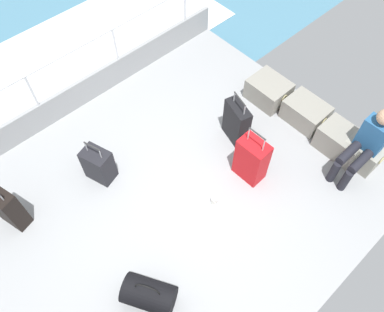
{
  "coord_description": "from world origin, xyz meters",
  "views": [
    {
      "loc": [
        1.96,
        -1.57,
        4.59
      ],
      "look_at": [
        -0.17,
        0.4,
        0.25
      ],
      "focal_mm": 36.47,
      "sensor_mm": 36.0,
      "label": 1
    }
  ],
  "objects_px": {
    "cargo_crate_0": "(268,91)",
    "paper_cup": "(214,200)",
    "cargo_crate_3": "(363,152)",
    "passenger_seated": "(366,144)",
    "suitcase_2": "(251,160)",
    "cargo_crate_1": "(306,112)",
    "suitcase_0": "(8,208)",
    "suitcase_3": "(236,123)",
    "duffel_bag": "(149,294)",
    "suitcase_4": "(99,165)",
    "cargo_crate_2": "(340,141)"
  },
  "relations": [
    {
      "from": "cargo_crate_0",
      "to": "paper_cup",
      "type": "relative_size",
      "value": 6.21
    },
    {
      "from": "cargo_crate_2",
      "to": "paper_cup",
      "type": "bearing_deg",
      "value": -107.21
    },
    {
      "from": "cargo_crate_2",
      "to": "cargo_crate_0",
      "type": "bearing_deg",
      "value": 179.94
    },
    {
      "from": "cargo_crate_1",
      "to": "duffel_bag",
      "type": "xyz_separation_m",
      "value": [
        0.46,
        -3.36,
        0.0
      ]
    },
    {
      "from": "cargo_crate_1",
      "to": "suitcase_3",
      "type": "bearing_deg",
      "value": -115.82
    },
    {
      "from": "suitcase_0",
      "to": "cargo_crate_3",
      "type": "bearing_deg",
      "value": 58.49
    },
    {
      "from": "cargo_crate_0",
      "to": "cargo_crate_3",
      "type": "bearing_deg",
      "value": 2.52
    },
    {
      "from": "suitcase_0",
      "to": "suitcase_3",
      "type": "xyz_separation_m",
      "value": [
        0.97,
        2.99,
        0.0
      ]
    },
    {
      "from": "cargo_crate_3",
      "to": "passenger_seated",
      "type": "relative_size",
      "value": 0.47
    },
    {
      "from": "suitcase_3",
      "to": "duffel_bag",
      "type": "height_order",
      "value": "suitcase_3"
    },
    {
      "from": "paper_cup",
      "to": "duffel_bag",
      "type": "bearing_deg",
      "value": -74.63
    },
    {
      "from": "suitcase_3",
      "to": "suitcase_4",
      "type": "height_order",
      "value": "suitcase_3"
    },
    {
      "from": "passenger_seated",
      "to": "suitcase_3",
      "type": "xyz_separation_m",
      "value": [
        -1.47,
        -0.8,
        -0.25
      ]
    },
    {
      "from": "cargo_crate_1",
      "to": "suitcase_4",
      "type": "relative_size",
      "value": 0.93
    },
    {
      "from": "cargo_crate_1",
      "to": "duffel_bag",
      "type": "distance_m",
      "value": 3.39
    },
    {
      "from": "cargo_crate_1",
      "to": "cargo_crate_2",
      "type": "height_order",
      "value": "cargo_crate_2"
    },
    {
      "from": "cargo_crate_3",
      "to": "suitcase_0",
      "type": "distance_m",
      "value": 4.67
    },
    {
      "from": "suitcase_3",
      "to": "suitcase_4",
      "type": "distance_m",
      "value": 1.97
    },
    {
      "from": "passenger_seated",
      "to": "suitcase_3",
      "type": "relative_size",
      "value": 1.32
    },
    {
      "from": "cargo_crate_3",
      "to": "suitcase_4",
      "type": "height_order",
      "value": "suitcase_4"
    },
    {
      "from": "suitcase_4",
      "to": "paper_cup",
      "type": "relative_size",
      "value": 6.96
    },
    {
      "from": "cargo_crate_3",
      "to": "paper_cup",
      "type": "height_order",
      "value": "cargo_crate_3"
    },
    {
      "from": "suitcase_0",
      "to": "suitcase_2",
      "type": "height_order",
      "value": "suitcase_2"
    },
    {
      "from": "passenger_seated",
      "to": "paper_cup",
      "type": "distance_m",
      "value": 2.06
    },
    {
      "from": "suitcase_2",
      "to": "cargo_crate_1",
      "type": "bearing_deg",
      "value": 93.81
    },
    {
      "from": "suitcase_2",
      "to": "suitcase_3",
      "type": "bearing_deg",
      "value": 151.1
    },
    {
      "from": "cargo_crate_3",
      "to": "suitcase_4",
      "type": "distance_m",
      "value": 3.59
    },
    {
      "from": "passenger_seated",
      "to": "suitcase_4",
      "type": "height_order",
      "value": "passenger_seated"
    },
    {
      "from": "cargo_crate_2",
      "to": "suitcase_0",
      "type": "relative_size",
      "value": 0.84
    },
    {
      "from": "paper_cup",
      "to": "cargo_crate_3",
      "type": "bearing_deg",
      "value": 65.13
    },
    {
      "from": "cargo_crate_2",
      "to": "paper_cup",
      "type": "relative_size",
      "value": 6.48
    },
    {
      "from": "cargo_crate_2",
      "to": "suitcase_4",
      "type": "xyz_separation_m",
      "value": [
        -1.92,
        -2.72,
        0.07
      ]
    },
    {
      "from": "cargo_crate_1",
      "to": "cargo_crate_3",
      "type": "height_order",
      "value": "cargo_crate_3"
    },
    {
      "from": "cargo_crate_2",
      "to": "suitcase_4",
      "type": "height_order",
      "value": "suitcase_4"
    },
    {
      "from": "cargo_crate_0",
      "to": "cargo_crate_2",
      "type": "bearing_deg",
      "value": -0.06
    },
    {
      "from": "cargo_crate_0",
      "to": "suitcase_3",
      "type": "distance_m",
      "value": 0.94
    },
    {
      "from": "suitcase_3",
      "to": "duffel_bag",
      "type": "distance_m",
      "value": 2.55
    },
    {
      "from": "suitcase_2",
      "to": "suitcase_3",
      "type": "distance_m",
      "value": 0.65
    },
    {
      "from": "suitcase_2",
      "to": "paper_cup",
      "type": "relative_size",
      "value": 9.14
    },
    {
      "from": "cargo_crate_1",
      "to": "suitcase_2",
      "type": "distance_m",
      "value": 1.32
    },
    {
      "from": "cargo_crate_1",
      "to": "cargo_crate_3",
      "type": "relative_size",
      "value": 1.25
    },
    {
      "from": "cargo_crate_1",
      "to": "cargo_crate_2",
      "type": "relative_size",
      "value": 0.99
    },
    {
      "from": "passenger_seated",
      "to": "suitcase_4",
      "type": "bearing_deg",
      "value": -130.66
    },
    {
      "from": "cargo_crate_0",
      "to": "cargo_crate_1",
      "type": "distance_m",
      "value": 0.66
    },
    {
      "from": "suitcase_0",
      "to": "duffel_bag",
      "type": "distance_m",
      "value": 2.02
    },
    {
      "from": "suitcase_2",
      "to": "duffel_bag",
      "type": "height_order",
      "value": "suitcase_2"
    },
    {
      "from": "cargo_crate_1",
      "to": "cargo_crate_3",
      "type": "bearing_deg",
      "value": -0.5
    },
    {
      "from": "cargo_crate_3",
      "to": "suitcase_2",
      "type": "bearing_deg",
      "value": -124.76
    },
    {
      "from": "duffel_bag",
      "to": "suitcase_2",
      "type": "bearing_deg",
      "value": 100.43
    },
    {
      "from": "suitcase_0",
      "to": "suitcase_2",
      "type": "distance_m",
      "value": 3.08
    }
  ]
}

